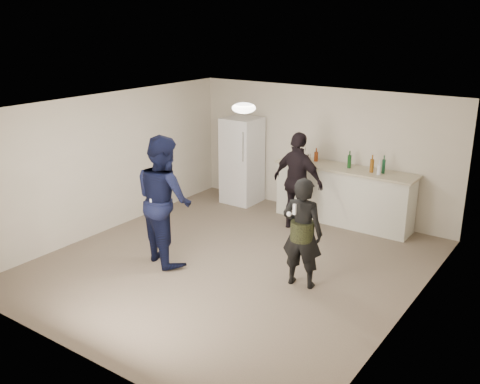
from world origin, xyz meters
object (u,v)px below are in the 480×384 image
Objects in this scene: fridge at (242,160)px; shaker at (308,158)px; man at (164,200)px; woman at (302,233)px; counter at (343,196)px; spectator at (298,182)px.

shaker is at bearing 0.65° from fridge.
man is 2.25m from woman.
woman reaches higher than counter.
woman is (1.31, -2.62, -0.36)m from shaker.
spectator is (-1.13, 1.91, 0.09)m from woman.
fridge is at bearing -51.30° from woman.
shaker is 0.08× the size of man.
counter is at bearing -96.20° from man.
shaker is (1.54, 0.02, 0.28)m from fridge.
fridge is 0.88× the size of man.
woman is at bearing -78.08° from counter.
shaker is at bearing -67.76° from spectator.
shaker reaches higher than counter.
counter is 15.29× the size of shaker.
counter is 2.74m from woman.
man is 1.25× the size of woman.
woman is at bearing -63.46° from shaker.
man is 2.62m from spectator.
spectator is (1.06, 2.40, -0.12)m from man.
man reaches higher than spectator.
woman is at bearing -146.31° from man.
spectator is (-0.57, -0.76, 0.38)m from counter.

